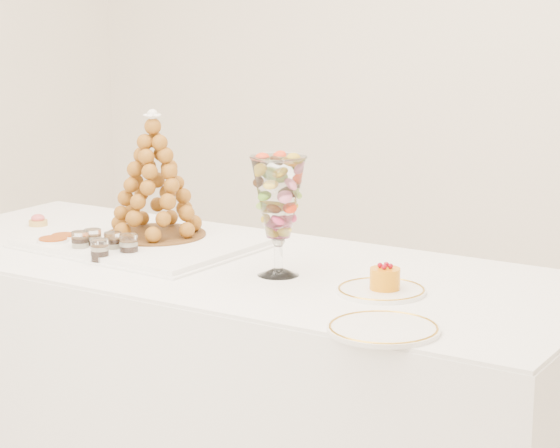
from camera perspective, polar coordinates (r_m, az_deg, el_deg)
The scene contains 15 objects.
buffet_table at distance 3.34m, azimuth -2.71°, elevation -8.88°, with size 2.22×0.98×0.83m.
lace_tray at distance 3.43m, azimuth -7.20°, elevation -0.98°, with size 0.67×0.50×0.02m, color white.
macaron_vase at distance 3.02m, azimuth -0.09°, elevation 1.32°, with size 0.15×0.15×0.33m.
cake_plate at distance 2.90m, azimuth 5.31°, elevation -3.50°, with size 0.24×0.24×0.01m, color white.
spare_plate at distance 2.58m, azimuth 5.42°, elevation -5.49°, with size 0.27×0.27×0.01m, color white.
pink_tart at distance 3.79m, azimuth -12.53°, elevation 0.17°, with size 0.06×0.06×0.04m.
verrine_a at distance 3.38m, azimuth -9.75°, elevation -0.85°, with size 0.05×0.05×0.07m, color white.
verrine_b at distance 3.32m, azimuth -8.72°, elevation -1.03°, with size 0.05×0.05×0.07m, color white.
verrine_c at distance 3.27m, azimuth -7.91°, elevation -1.18°, with size 0.06×0.06×0.07m, color white.
verrine_d at distance 3.35m, azimuth -10.39°, elevation -0.99°, with size 0.05×0.05×0.07m, color white.
verrine_e at distance 3.23m, azimuth -9.40°, elevation -1.42°, with size 0.05×0.05×0.07m, color white.
ramekin_back at distance 3.51m, azimuth -11.25°, elevation -0.79°, with size 0.08×0.08×0.03m, color white.
ramekin_front at distance 3.44m, azimuth -11.76°, elevation -1.03°, with size 0.10×0.10×0.03m, color white.
croquembouche at distance 3.44m, azimuth -6.60°, elevation 2.56°, with size 0.32×0.32×0.40m.
mousse_cake at distance 2.89m, azimuth 5.51°, elevation -2.84°, with size 0.08×0.08×0.07m.
Camera 1 is at (1.86, -2.30, 1.61)m, focal length 70.00 mm.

